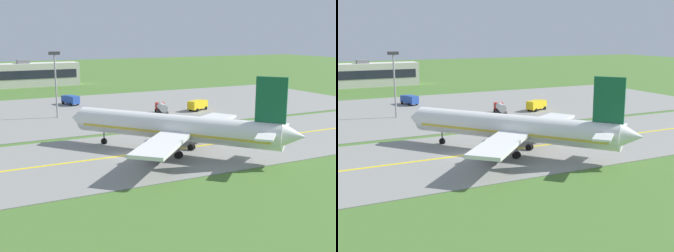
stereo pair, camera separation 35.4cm
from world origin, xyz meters
TOP-DOWN VIEW (x-y plane):
  - ground_plane at (0.00, 0.00)m, footprint 500.00×500.00m
  - taxiway_strip at (0.00, 0.00)m, footprint 240.00×28.00m
  - apron_pad at (10.00, 42.00)m, footprint 140.00×52.00m
  - taxiway_centreline at (0.00, 0.00)m, footprint 220.00×0.60m
  - airplane_lead at (8.06, -2.10)m, footprint 29.37×33.22m
  - service_truck_baggage at (4.97, 52.40)m, footprint 3.76×6.34m
  - service_truck_fuel at (20.78, 29.92)m, footprint 3.50×6.32m
  - service_truck_catering at (30.71, 30.13)m, footprint 6.30×4.43m
  - apron_light_mast at (-2.14, 36.05)m, footprint 2.40×0.50m

SIDE VIEW (x-z plane):
  - ground_plane at x=0.00m, z-range 0.00..0.00m
  - taxiway_strip at x=0.00m, z-range 0.00..0.10m
  - apron_pad at x=10.00m, z-range 0.00..0.10m
  - taxiway_centreline at x=0.00m, z-range 0.10..0.11m
  - service_truck_baggage at x=4.97m, z-range 0.23..2.83m
  - service_truck_catering at x=30.71m, z-range 0.23..2.83m
  - service_truck_fuel at x=20.78m, z-range 0.21..2.86m
  - airplane_lead at x=8.06m, z-range -2.22..10.48m
  - apron_light_mast at x=-2.14m, z-range 1.98..16.68m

